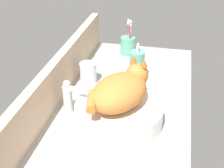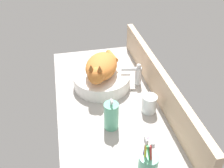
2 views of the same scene
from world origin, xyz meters
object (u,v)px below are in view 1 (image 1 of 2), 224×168
Objects in this scene: cat at (121,90)px; faucet at (70,95)px; water_glass at (88,74)px; sink_basin at (119,113)px; toothbrush_cup at (128,45)px; soap_dispenser at (137,66)px.

faucet is (1.50, 19.98, -6.09)cm from cat.
cat is 3.25× the size of water_glass.
toothbrush_cup reaches higher than sink_basin.
sink_basin is at bearing -143.85° from water_glass.
water_glass is at bearing 36.15° from sink_basin.
cat is at bearing -94.29° from faucet.
soap_dispenser is at bearing -161.96° from toothbrush_cup.
cat reaches higher than sink_basin.
water_glass is (23.68, -0.19, -3.29)cm from faucet.
cat is at bearing -19.61° from sink_basin.
sink_basin is 1.07× the size of cat.
faucet is at bearing 167.89° from toothbrush_cup.
sink_basin is 20.03cm from faucet.
faucet is 0.73× the size of toothbrush_cup.
water_glass reaches higher than sink_basin.
faucet is (2.79, 19.53, 3.49)cm from sink_basin.
sink_basin is 3.48× the size of water_glass.
faucet is 0.79× the size of soap_dispenser.
toothbrush_cup is at bearing 18.04° from soap_dispenser.
cat is at bearing 178.07° from soap_dispenser.
water_glass is at bearing 160.23° from toothbrush_cup.
toothbrush_cup is at bearing -12.11° from faucet.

